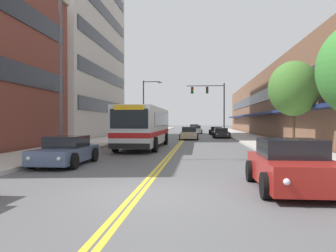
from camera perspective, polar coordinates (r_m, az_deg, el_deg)
The scene contains 20 objects.
ground_plane at distance 45.94m, azimuth 3.27°, elevation -1.67°, with size 240.00×240.00×0.00m, color #565659.
sidewalk_left at distance 46.81m, azimuth -5.94°, elevation -1.53°, with size 3.98×106.00×0.17m.
sidewalk_right at distance 46.28m, azimuth 12.58°, elevation -1.57°, with size 3.98×106.00×0.17m.
centre_line at distance 45.94m, azimuth 3.27°, elevation -1.67°, with size 0.34×106.00×0.01m.
office_tower_left at distance 45.04m, azimuth -18.55°, elevation 17.91°, with size 12.08×20.40×30.53m.
storefront_row_right at distance 47.47m, azimuth 20.07°, elevation 3.43°, with size 9.10×68.00×8.40m.
city_bus at distance 25.05m, azimuth -4.01°, elevation 0.14°, with size 2.88×11.46×2.99m.
car_navy_parked_left_near at distance 37.13m, azimuth -4.05°, elevation -1.29°, with size 2.16×4.22×1.35m.
car_slate_blue_parked_left_mid at distance 15.69m, azimuth -17.34°, elevation -4.24°, with size 2.03×4.42×1.32m.
car_red_parked_right_foreground at distance 10.24m, azimuth 20.72°, elevation -6.58°, with size 2.20×4.18×1.47m.
car_charcoal_parked_right_mid at distance 40.51m, azimuth 9.22°, elevation -1.22°, with size 2.01×4.74×1.20m.
car_black_parked_right_far at distance 50.40m, azimuth 8.38°, elevation -0.81°, with size 2.15×4.92×1.19m.
car_white_moving_lead at distance 53.97m, azimuth 4.87°, elevation -0.64°, with size 2.05×4.59×1.34m.
car_beige_moving_second at distance 36.06m, azimuth 3.71°, elevation -1.35°, with size 2.03×4.20×1.39m.
car_dark_grey_moving_third at distance 66.53m, azimuth 4.61°, elevation -0.35°, with size 2.20×4.62×1.39m.
traffic_signal_mast at distance 46.13m, azimuth 7.67°, elevation 4.73°, with size 5.30×0.38×7.31m.
street_lamp_left_near at distance 17.70m, azimuth -17.50°, elevation 12.07°, with size 2.08×0.28×9.40m.
street_lamp_left_far at distance 41.62m, azimuth -3.78°, elevation 4.03°, with size 2.47×0.28×7.16m.
street_tree_right_mid at distance 22.56m, azimuth 21.05°, elevation 6.09°, with size 3.19×3.19×5.68m.
fire_hydrant at distance 22.89m, azimuth 16.14°, elevation -2.82°, with size 0.29×0.21×0.77m.
Camera 1 is at (1.66, -8.87, 1.99)m, focal length 35.00 mm.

